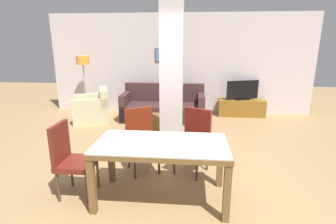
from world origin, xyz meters
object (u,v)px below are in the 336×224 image
at_px(sofa, 163,108).
at_px(armchair, 93,110).
at_px(dining_chair_head_left, 71,157).
at_px(tv_stand, 241,108).
at_px(tv_screen, 243,90).
at_px(floor_lamp, 83,66).
at_px(dining_chair_far_left, 141,137).
at_px(bottle, 168,112).
at_px(coffee_table, 164,124).
at_px(dining_table, 161,155).
at_px(dining_chair_far_right, 194,138).

bearing_deg(sofa, armchair, 8.97).
xyz_separation_m(dining_chair_head_left, tv_stand, (2.89, 4.05, -0.31)).
relative_size(tv_screen, floor_lamp, 0.54).
bearing_deg(tv_screen, dining_chair_far_left, 37.89).
bearing_deg(bottle, floor_lamp, 149.70).
xyz_separation_m(coffee_table, tv_stand, (1.95, 1.58, 0.02)).
distance_m(dining_chair_head_left, tv_stand, 4.98).
bearing_deg(tv_stand, dining_chair_far_left, -122.92).
distance_m(tv_stand, floor_lamp, 4.40).
distance_m(sofa, tv_screen, 2.17).
bearing_deg(bottle, coffee_table, 151.98).
xyz_separation_m(dining_table, tv_stand, (1.70, 4.05, -0.39)).
bearing_deg(bottle, dining_chair_head_left, -113.53).
distance_m(dining_chair_far_left, tv_screen, 3.89).
height_order(dining_table, coffee_table, dining_table).
height_order(armchair, bottle, armchair).
xyz_separation_m(dining_chair_far_right, bottle, (-0.54, 1.59, -0.04)).
relative_size(dining_chair_far_left, floor_lamp, 0.62).
bearing_deg(coffee_table, armchair, 157.60).
bearing_deg(sofa, dining_chair_far_right, 105.89).
relative_size(dining_chair_far_left, armchair, 0.89).
distance_m(armchair, tv_stand, 3.93).
xyz_separation_m(coffee_table, tv_screen, (1.95, 1.58, 0.50)).
height_order(dining_chair_far_right, armchair, dining_chair_far_right).
height_order(dining_chair_head_left, tv_screen, dining_chair_head_left).
xyz_separation_m(coffee_table, bottle, (0.11, -0.06, 0.29)).
bearing_deg(tv_screen, floor_lamp, -16.10).
bearing_deg(coffee_table, bottle, -28.02).
height_order(dining_table, floor_lamp, floor_lamp).
bearing_deg(dining_table, dining_chair_far_right, 63.60).
height_order(tv_screen, floor_lamp, floor_lamp).
xyz_separation_m(dining_table, bottle, (-0.14, 2.41, -0.12)).
relative_size(bottle, tv_screen, 0.31).
bearing_deg(armchair, dining_chair_head_left, 176.16).
bearing_deg(tv_stand, bottle, -138.35).
bearing_deg(dining_chair_far_left, bottle, -126.83).
xyz_separation_m(dining_chair_far_right, armchair, (-2.55, 2.44, -0.25)).
height_order(dining_chair_far_left, floor_lamp, floor_lamp).
bearing_deg(armchair, sofa, -101.32).
xyz_separation_m(tv_stand, tv_screen, (0.00, 0.00, 0.48)).
bearing_deg(bottle, dining_chair_far_left, -99.49).
relative_size(armchair, tv_stand, 0.90).
bearing_deg(tv_stand, sofa, -166.10).
bearing_deg(coffee_table, tv_screen, 39.06).
relative_size(armchair, bottle, 4.15).
distance_m(dining_table, bottle, 2.42).
distance_m(tv_screen, floor_lamp, 4.30).
bearing_deg(bottle, tv_stand, 41.65).
xyz_separation_m(armchair, tv_stand, (3.85, 0.79, -0.06)).
bearing_deg(sofa, coffee_table, 96.72).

